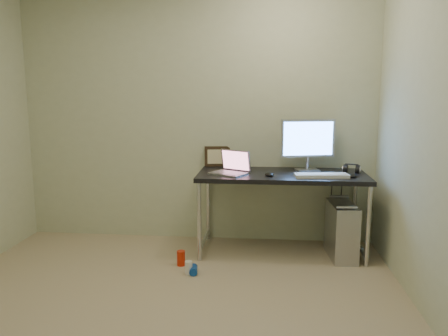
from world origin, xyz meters
TOP-DOWN VIEW (x-y plane):
  - floor at (0.00, 0.00)m, footprint 3.50×3.50m
  - wall_back at (0.00, 1.75)m, footprint 3.50×0.02m
  - desk at (0.84, 1.42)m, footprint 1.53×0.67m
  - tower_computer at (1.38, 1.33)m, footprint 0.24×0.49m
  - cable_a at (1.33, 1.70)m, footprint 0.01×0.16m
  - cable_b at (1.42, 1.68)m, footprint 0.02×0.11m
  - can_red at (-0.03, 0.99)m, footprint 0.09×0.09m
  - can_white at (0.07, 0.81)m, footprint 0.07×0.07m
  - can_blue at (0.11, 0.82)m, footprint 0.08×0.13m
  - laptop at (0.38, 1.35)m, footprint 0.39×0.37m
  - monitor at (1.08, 1.57)m, footprint 0.51×0.19m
  - keyboard at (1.18, 1.26)m, footprint 0.48×0.20m
  - mouse_right at (1.44, 1.29)m, footprint 0.10×0.13m
  - mouse_left at (0.72, 1.28)m, footprint 0.10×0.13m
  - headphones at (1.48, 1.52)m, footprint 0.17×0.10m
  - picture_frame at (0.21, 1.73)m, footprint 0.26×0.10m
  - webcam at (0.48, 1.70)m, footprint 0.04×0.03m

SIDE VIEW (x-z plane):
  - floor at x=0.00m, z-range 0.00..0.00m
  - can_blue at x=0.11m, z-range 0.00..0.07m
  - can_white at x=0.07m, z-range 0.00..0.11m
  - can_red at x=-0.03m, z-range 0.00..0.13m
  - tower_computer at x=1.38m, z-range -0.01..0.51m
  - cable_b at x=1.42m, z-range 0.02..0.74m
  - cable_a at x=1.33m, z-range 0.06..0.74m
  - desk at x=0.84m, z-range 0.29..1.04m
  - keyboard at x=1.18m, z-range 0.75..0.78m
  - mouse_right at x=1.44m, z-range 0.75..0.79m
  - mouse_left at x=0.72m, z-range 0.75..0.79m
  - headphones at x=1.48m, z-range 0.73..0.83m
  - laptop at x=0.38m, z-range 0.69..0.91m
  - webcam at x=0.48m, z-range 0.78..0.89m
  - picture_frame at x=0.21m, z-range 0.75..0.95m
  - monitor at x=1.08m, z-range 0.79..1.28m
  - wall_back at x=0.00m, z-range 0.00..2.50m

